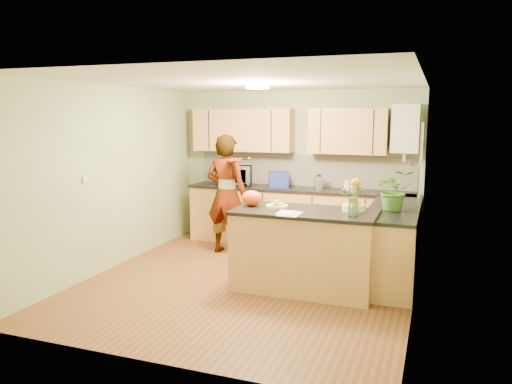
% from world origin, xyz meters
% --- Properties ---
extents(floor, '(4.50, 4.50, 0.00)m').
position_xyz_m(floor, '(0.00, 0.00, 0.00)').
color(floor, brown).
rests_on(floor, ground).
extents(ceiling, '(4.00, 4.50, 0.02)m').
position_xyz_m(ceiling, '(0.00, 0.00, 2.50)').
color(ceiling, silver).
rests_on(ceiling, wall_back).
extents(wall_back, '(4.00, 0.02, 2.50)m').
position_xyz_m(wall_back, '(0.00, 2.25, 1.25)').
color(wall_back, gray).
rests_on(wall_back, floor).
extents(wall_front, '(4.00, 0.02, 2.50)m').
position_xyz_m(wall_front, '(0.00, -2.25, 1.25)').
color(wall_front, gray).
rests_on(wall_front, floor).
extents(wall_left, '(0.02, 4.50, 2.50)m').
position_xyz_m(wall_left, '(-2.00, 0.00, 1.25)').
color(wall_left, gray).
rests_on(wall_left, floor).
extents(wall_right, '(0.02, 4.50, 2.50)m').
position_xyz_m(wall_right, '(2.00, 0.00, 1.25)').
color(wall_right, gray).
rests_on(wall_right, floor).
extents(back_counter, '(3.64, 0.62, 0.94)m').
position_xyz_m(back_counter, '(0.10, 1.95, 0.47)').
color(back_counter, '#C3814E').
rests_on(back_counter, floor).
extents(right_counter, '(0.62, 2.24, 0.94)m').
position_xyz_m(right_counter, '(1.70, 0.85, 0.47)').
color(right_counter, '#C3814E').
rests_on(right_counter, floor).
extents(splashback, '(3.60, 0.02, 0.52)m').
position_xyz_m(splashback, '(0.10, 2.23, 1.20)').
color(splashback, white).
rests_on(splashback, back_counter).
extents(upper_cabinets, '(3.20, 0.34, 0.70)m').
position_xyz_m(upper_cabinets, '(-0.18, 2.08, 1.85)').
color(upper_cabinets, '#C3814E').
rests_on(upper_cabinets, wall_back).
extents(boiler, '(0.40, 0.30, 0.86)m').
position_xyz_m(boiler, '(1.70, 2.09, 1.90)').
color(boiler, silver).
rests_on(boiler, wall_back).
extents(window_right, '(0.01, 1.30, 1.05)m').
position_xyz_m(window_right, '(1.99, 0.60, 1.55)').
color(window_right, silver).
rests_on(window_right, wall_right).
extents(light_switch, '(0.02, 0.09, 0.09)m').
position_xyz_m(light_switch, '(-1.99, -0.60, 1.30)').
color(light_switch, silver).
rests_on(light_switch, wall_left).
extents(ceiling_lamp, '(0.30, 0.30, 0.07)m').
position_xyz_m(ceiling_lamp, '(0.00, 0.30, 2.46)').
color(ceiling_lamp, '#FFEABF').
rests_on(ceiling_lamp, ceiling).
extents(peninsula_island, '(1.70, 0.87, 0.98)m').
position_xyz_m(peninsula_island, '(0.72, -0.01, 0.49)').
color(peninsula_island, '#C3814E').
rests_on(peninsula_island, floor).
extents(fruit_dish, '(0.27, 0.27, 0.09)m').
position_xyz_m(fruit_dish, '(0.37, -0.01, 1.01)').
color(fruit_dish, '#F3E5C3').
rests_on(fruit_dish, peninsula_island).
extents(orange_bowl, '(0.27, 0.27, 0.15)m').
position_xyz_m(orange_bowl, '(1.27, 0.14, 1.04)').
color(orange_bowl, '#F3E5C3').
rests_on(orange_bowl, peninsula_island).
extents(flower_vase, '(0.26, 0.26, 0.47)m').
position_xyz_m(flower_vase, '(1.32, -0.19, 1.29)').
color(flower_vase, silver).
rests_on(flower_vase, peninsula_island).
extents(orange_bag, '(0.30, 0.27, 0.19)m').
position_xyz_m(orange_bag, '(0.02, 0.04, 1.07)').
color(orange_bag, '#FF5115').
rests_on(orange_bag, peninsula_island).
extents(papers, '(0.24, 0.32, 0.01)m').
position_xyz_m(papers, '(0.62, -0.31, 0.98)').
color(papers, white).
rests_on(papers, peninsula_island).
extents(violinist, '(0.70, 0.49, 1.82)m').
position_xyz_m(violinist, '(-0.81, 1.15, 0.91)').
color(violinist, '#EBB890').
rests_on(violinist, floor).
extents(violin, '(0.61, 0.53, 0.15)m').
position_xyz_m(violin, '(-0.61, 0.93, 1.45)').
color(violin, '#550B05').
rests_on(violin, violinist).
extents(microwave, '(0.65, 0.51, 0.31)m').
position_xyz_m(microwave, '(-1.02, 1.96, 1.10)').
color(microwave, silver).
rests_on(microwave, back_counter).
extents(blue_box, '(0.37, 0.33, 0.25)m').
position_xyz_m(blue_box, '(-0.24, 1.96, 1.06)').
color(blue_box, navy).
rests_on(blue_box, back_counter).
extents(kettle, '(0.15, 0.15, 0.27)m').
position_xyz_m(kettle, '(0.43, 1.97, 1.05)').
color(kettle, silver).
rests_on(kettle, back_counter).
extents(jar_cream, '(0.11, 0.11, 0.15)m').
position_xyz_m(jar_cream, '(0.87, 1.99, 1.01)').
color(jar_cream, '#F3E5C3').
rests_on(jar_cream, back_counter).
extents(jar_white, '(0.12, 0.12, 0.15)m').
position_xyz_m(jar_white, '(0.99, 1.94, 1.02)').
color(jar_white, silver).
rests_on(jar_white, back_counter).
extents(potted_plant, '(0.57, 0.53, 0.51)m').
position_xyz_m(potted_plant, '(1.70, 0.51, 1.19)').
color(potted_plant, '#3C7527').
rests_on(potted_plant, right_counter).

